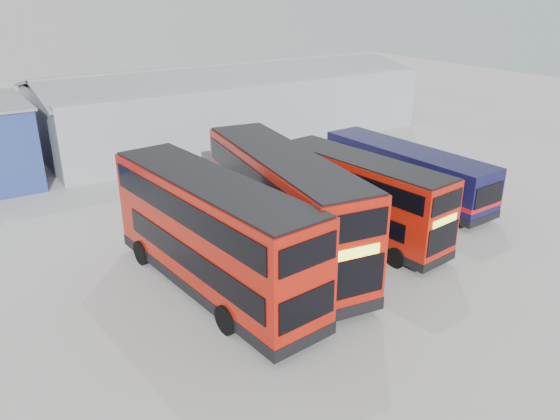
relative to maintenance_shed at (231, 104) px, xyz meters
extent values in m
plane|color=gray|center=(-8.00, -20.00, -2.60)|extent=(120.00, 120.00, 0.00)
cube|color=gray|center=(0.00, 0.00, -0.10)|extent=(30.00, 12.00, 5.00)
cube|color=slate|center=(0.00, -2.80, 2.65)|extent=(30.50, 6.33, 1.29)
cube|color=slate|center=(0.00, 2.80, 2.65)|extent=(30.50, 6.33, 1.29)
cube|color=#A11509|center=(-12.77, -21.93, -0.03)|extent=(3.81, 11.57, 4.38)
cube|color=black|center=(-12.77, -21.93, -2.01)|extent=(3.85, 11.62, 0.49)
cube|color=black|center=(-11.36, -22.23, -0.55)|extent=(1.00, 9.59, 1.03)
cube|color=black|center=(-14.09, -22.49, -0.55)|extent=(1.00, 9.59, 1.03)
cube|color=black|center=(-11.40, -21.79, 1.29)|extent=(1.10, 10.66, 1.03)
cube|color=black|center=(-14.13, -22.06, 1.29)|extent=(1.10, 10.66, 1.03)
cube|color=black|center=(-13.32, -16.26, -0.66)|extent=(2.43, 0.29, 1.46)
cube|color=black|center=(-13.32, -16.26, 1.29)|extent=(2.43, 0.29, 1.03)
cube|color=#C3FF35|center=(-13.33, -16.24, 0.32)|extent=(1.94, 0.23, 0.38)
cube|color=black|center=(-12.21, -27.60, -0.66)|extent=(2.37, 0.29, 1.19)
cube|color=black|center=(-12.21, -27.60, 1.29)|extent=(2.37, 0.29, 0.97)
cube|color=black|center=(-12.77, -21.93, 2.18)|extent=(3.63, 11.39, 0.11)
cylinder|color=black|center=(-11.86, -17.87, -2.04)|extent=(0.45, 1.15, 1.13)
cylinder|color=black|center=(-14.45, -18.13, -2.04)|extent=(0.45, 1.15, 1.13)
cylinder|color=black|center=(-11.19, -24.66, -2.04)|extent=(0.45, 1.15, 1.13)
cylinder|color=black|center=(-13.78, -24.91, -2.04)|extent=(0.45, 1.15, 1.13)
cube|color=#A11509|center=(-8.89, -21.21, 0.05)|extent=(4.51, 12.04, 4.53)
cube|color=black|center=(-8.89, -21.21, -1.99)|extent=(4.56, 12.09, 0.50)
cube|color=black|center=(-10.23, -20.56, -0.48)|extent=(1.53, 9.86, 1.06)
cube|color=black|center=(-7.42, -20.98, -0.48)|extent=(1.53, 9.86, 1.06)
cube|color=black|center=(-10.30, -21.00, 1.43)|extent=(1.70, 10.96, 1.06)
cube|color=black|center=(-7.49, -21.42, 1.43)|extent=(1.70, 10.96, 1.06)
cube|color=black|center=(-9.77, -27.04, -0.59)|extent=(2.50, 0.43, 1.51)
cube|color=black|center=(-9.77, -27.04, 1.43)|extent=(2.50, 0.43, 1.06)
cube|color=#C3FF35|center=(-9.77, -27.05, 0.42)|extent=(2.00, 0.34, 0.39)
cube|color=black|center=(-8.02, -15.38, -0.59)|extent=(2.44, 0.42, 1.23)
cube|color=black|center=(-8.02, -15.38, 1.43)|extent=(2.44, 0.42, 1.01)
cube|color=black|center=(-8.89, -21.21, 2.34)|extent=(4.32, 11.84, 0.11)
cylinder|color=black|center=(-10.83, -25.05, -2.02)|extent=(0.53, 1.20, 1.16)
cylinder|color=black|center=(-8.17, -25.45, -2.02)|extent=(0.53, 1.20, 1.16)
cylinder|color=black|center=(-9.78, -18.08, -2.02)|extent=(0.53, 1.20, 1.16)
cylinder|color=black|center=(-7.13, -18.48, -2.02)|extent=(0.53, 1.20, 1.16)
cube|color=#A11509|center=(-4.39, -21.22, -0.44)|extent=(3.28, 9.76, 3.69)
cube|color=black|center=(-4.39, -21.22, -2.10)|extent=(3.32, 9.80, 0.41)
cube|color=black|center=(-5.58, -20.98, -0.87)|extent=(0.90, 8.08, 0.87)
cube|color=black|center=(-3.28, -20.73, -0.87)|extent=(0.90, 8.08, 0.87)
cube|color=black|center=(-5.54, -21.34, 0.68)|extent=(1.00, 8.98, 0.87)
cube|color=black|center=(-3.24, -21.10, 0.68)|extent=(1.00, 8.98, 0.87)
cube|color=black|center=(-3.88, -26.00, -0.96)|extent=(2.05, 0.26, 1.23)
cube|color=black|center=(-3.88, -26.00, 0.68)|extent=(2.05, 0.26, 0.87)
cube|color=#C3FF35|center=(-3.88, -26.01, -0.14)|extent=(1.64, 0.21, 0.32)
cube|color=black|center=(-4.90, -16.44, -0.96)|extent=(2.00, 0.26, 1.00)
cube|color=black|center=(-4.90, -16.44, 0.68)|extent=(2.00, 0.26, 0.82)
cube|color=black|center=(-4.39, -21.22, 1.43)|extent=(3.13, 9.61, 0.09)
cylinder|color=black|center=(-5.13, -24.65, -2.13)|extent=(0.39, 0.97, 0.95)
cylinder|color=black|center=(-2.95, -24.41, -2.13)|extent=(0.39, 0.97, 0.95)
cylinder|color=black|center=(-5.73, -18.93, -2.13)|extent=(0.39, 0.97, 0.95)
cylinder|color=black|center=(-3.56, -18.70, -2.13)|extent=(0.39, 0.97, 0.95)
cube|color=#0B0F34|center=(1.37, -18.57, -0.91)|extent=(3.00, 11.22, 2.68)
cube|color=black|center=(1.37, -18.57, -2.07)|extent=(3.04, 11.26, 0.40)
cube|color=#AE0D16|center=(1.37, -18.57, -1.39)|extent=(3.03, 11.25, 0.25)
cube|color=black|center=(2.67, -18.82, -0.48)|extent=(0.45, 9.29, 0.96)
cube|color=black|center=(0.10, -18.93, -0.48)|extent=(0.45, 9.29, 0.96)
cube|color=black|center=(1.14, -13.00, -0.73)|extent=(2.27, 0.15, 1.31)
cube|color=black|center=(1.61, -24.14, -0.73)|extent=(2.22, 0.14, 1.11)
cylinder|color=black|center=(2.42, -14.58, -2.08)|extent=(0.37, 1.06, 1.05)
cylinder|color=black|center=(-0.01, -14.68, -2.08)|extent=(0.37, 1.06, 1.05)
cylinder|color=black|center=(2.72, -21.65, -2.08)|extent=(0.37, 1.06, 1.05)
cylinder|color=black|center=(0.29, -21.75, -2.08)|extent=(0.37, 1.06, 1.05)
camera|label=1|loc=(-21.28, -39.81, 9.05)|focal=35.00mm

